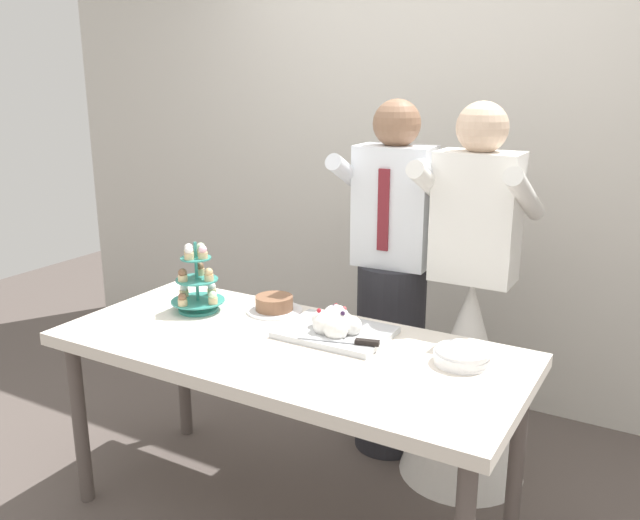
# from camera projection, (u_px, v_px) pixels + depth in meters

# --- Properties ---
(ground_plane) EXTENTS (8.00, 8.00, 0.00)m
(ground_plane) POSITION_uv_depth(u_px,v_px,m) (289.00, 518.00, 2.74)
(ground_plane) COLOR #564C47
(rear_wall) EXTENTS (5.20, 0.10, 2.90)m
(rear_wall) POSITION_uv_depth(u_px,v_px,m) (434.00, 134.00, 3.59)
(rear_wall) COLOR beige
(rear_wall) RESTS_ON ground_plane
(dessert_table) EXTENTS (1.80, 0.80, 0.78)m
(dessert_table) POSITION_uv_depth(u_px,v_px,m) (287.00, 361.00, 2.55)
(dessert_table) COLOR silver
(dessert_table) RESTS_ON ground_plane
(cupcake_stand) EXTENTS (0.23, 0.23, 0.31)m
(cupcake_stand) POSITION_uv_depth(u_px,v_px,m) (197.00, 284.00, 2.85)
(cupcake_stand) COLOR teal
(cupcake_stand) RESTS_ON dessert_table
(main_cake_tray) EXTENTS (0.43, 0.31, 0.13)m
(main_cake_tray) POSITION_uv_depth(u_px,v_px,m) (335.00, 326.00, 2.59)
(main_cake_tray) COLOR silver
(main_cake_tray) RESTS_ON dessert_table
(plate_stack) EXTENTS (0.20, 0.20, 0.05)m
(plate_stack) POSITION_uv_depth(u_px,v_px,m) (462.00, 356.00, 2.34)
(plate_stack) COLOR white
(plate_stack) RESTS_ON dessert_table
(round_cake) EXTENTS (0.24, 0.24, 0.07)m
(round_cake) POSITION_uv_depth(u_px,v_px,m) (274.00, 305.00, 2.86)
(round_cake) COLOR white
(round_cake) RESTS_ON dessert_table
(person_groom) EXTENTS (0.48, 0.51, 1.66)m
(person_groom) POSITION_uv_depth(u_px,v_px,m) (391.00, 300.00, 3.10)
(person_groom) COLOR #232328
(person_groom) RESTS_ON ground_plane
(person_bride) EXTENTS (0.56, 0.56, 1.66)m
(person_bride) POSITION_uv_depth(u_px,v_px,m) (468.00, 353.00, 2.91)
(person_bride) COLOR white
(person_bride) RESTS_ON ground_plane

